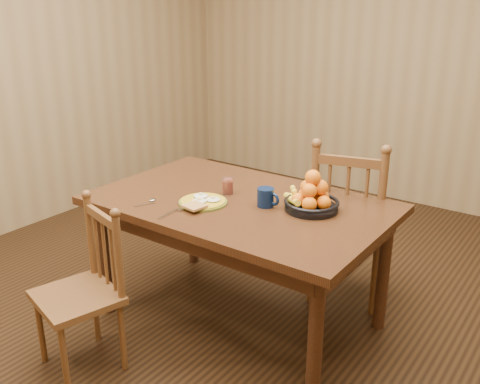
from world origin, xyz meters
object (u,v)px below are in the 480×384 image
Objects in this scene: breakfast_plate at (203,202)px; fruit_bowl at (311,198)px; chair_far at (349,224)px; chair_near at (83,292)px; dining_table at (240,215)px; coffee_mug at (266,197)px.

fruit_bowl is (0.51, 0.27, 0.05)m from breakfast_plate.
chair_far is 1.20× the size of chair_near.
breakfast_plate is at bearing -130.83° from dining_table.
breakfast_plate is 0.35m from coffee_mug.
chair_far is 0.95m from breakfast_plate.
dining_table is 4.94× the size of fruit_bowl.
dining_table is 1.87× the size of chair_near.
chair_near is at bearing 45.11° from chair_far.
breakfast_plate is 2.21× the size of coffee_mug.
breakfast_plate is at bearing -152.61° from fruit_bowl.
chair_far is 0.69m from coffee_mug.
breakfast_plate is (-0.14, -0.16, 0.10)m from dining_table.
dining_table is at bearing -175.34° from coffee_mug.
chair_near is (-0.40, -0.78, -0.25)m from dining_table.
fruit_bowl reaches higher than coffee_mug.
breakfast_plate is at bearing 39.83° from chair_far.
fruit_bowl is at bearing 23.96° from coffee_mug.
dining_table is 11.96× the size of coffee_mug.
dining_table is at bearing 78.22° from chair_near.
dining_table is 5.42× the size of breakfast_plate.
breakfast_plate is at bearing 82.38° from chair_near.
chair_near reaches higher than coffee_mug.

